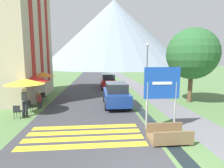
{
  "coord_description": "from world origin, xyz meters",
  "views": [
    {
      "loc": [
        -1.91,
        -4.84,
        3.52
      ],
      "look_at": [
        -0.56,
        10.0,
        1.48
      ],
      "focal_mm": 28.0,
      "sensor_mm": 36.0,
      "label": 1
    }
  ],
  "objects": [
    {
      "name": "person_standing_terrace",
      "position": [
        -6.38,
        6.22,
        1.03
      ],
      "size": [
        0.32,
        0.32,
        1.77
      ],
      "color": "#282833",
      "rests_on": "ground_plane"
    },
    {
      "name": "ground_plane",
      "position": [
        0.0,
        20.0,
        0.0
      ],
      "size": [
        160.0,
        160.0,
        0.0
      ],
      "primitive_type": "plane",
      "color": "#517542"
    },
    {
      "name": "footbridge",
      "position": [
        1.2,
        2.13,
        0.23
      ],
      "size": [
        1.7,
        1.1,
        0.65
      ],
      "color": "brown",
      "rests_on": "ground_plane"
    },
    {
      "name": "cafe_umbrella_front_yellow",
      "position": [
        -6.5,
        6.79,
        2.15
      ],
      "size": [
        2.46,
        2.46,
        2.34
      ],
      "color": "#B7B2A8",
      "rests_on": "ground_plane"
    },
    {
      "name": "cafe_chair_middle",
      "position": [
        -6.22,
        8.59,
        0.51
      ],
      "size": [
        0.4,
        0.4,
        0.85
      ],
      "rotation": [
        0.0,
        0.0,
        -0.48
      ],
      "color": "#232328",
      "rests_on": "ground_plane"
    },
    {
      "name": "footpath",
      "position": [
        3.6,
        30.0,
        0.0
      ],
      "size": [
        2.2,
        60.0,
        0.01
      ],
      "color": "slate",
      "rests_on": "ground_plane"
    },
    {
      "name": "person_seated_near",
      "position": [
        -6.1,
        8.15,
        0.67
      ],
      "size": [
        0.32,
        0.32,
        1.21
      ],
      "color": "#282833",
      "rests_on": "ground_plane"
    },
    {
      "name": "cafe_chair_far_right",
      "position": [
        -6.62,
        9.94,
        0.51
      ],
      "size": [
        0.4,
        0.4,
        0.85
      ],
      "rotation": [
        0.0,
        0.0,
        0.44
      ],
      "color": "#232328",
      "rests_on": "ground_plane"
    },
    {
      "name": "crosswalk_marking",
      "position": [
        -2.5,
        3.05,
        0.01
      ],
      "size": [
        5.44,
        2.54,
        0.01
      ],
      "color": "yellow",
      "rests_on": "ground_plane"
    },
    {
      "name": "road_sign",
      "position": [
        1.37,
        3.54,
        2.1
      ],
      "size": [
        1.84,
        0.11,
        3.18
      ],
      "color": "#9E9EA3",
      "rests_on": "ground_plane"
    },
    {
      "name": "hotel_building",
      "position": [
        -9.39,
        12.0,
        6.1
      ],
      "size": [
        5.43,
        8.48,
        11.31
      ],
      "color": "#BCAD93",
      "rests_on": "ground_plane"
    },
    {
      "name": "mountain_distant",
      "position": [
        6.55,
        78.27,
        15.4
      ],
      "size": [
        65.38,
        65.38,
        30.79
      ],
      "color": "gray",
      "rests_on": "ground_plane"
    },
    {
      "name": "cafe_chair_far_left",
      "position": [
        -6.38,
        10.0,
        0.51
      ],
      "size": [
        0.4,
        0.4,
        0.85
      ],
      "rotation": [
        0.0,
        0.0,
        0.05
      ],
      "color": "#232328",
      "rests_on": "ground_plane"
    },
    {
      "name": "cafe_chair_nearest",
      "position": [
        -6.65,
        5.79,
        0.51
      ],
      "size": [
        0.4,
        0.4,
        0.85
      ],
      "rotation": [
        0.0,
        0.0,
        -0.27
      ],
      "color": "#232328",
      "rests_on": "ground_plane"
    },
    {
      "name": "cafe_chair_near_left",
      "position": [
        -6.54,
        7.14,
        0.51
      ],
      "size": [
        0.4,
        0.4,
        0.85
      ],
      "rotation": [
        0.0,
        0.0,
        -0.03
      ],
      "color": "#232328",
      "rests_on": "ground_plane"
    },
    {
      "name": "parked_car_far",
      "position": [
        -0.4,
        17.13,
        0.91
      ],
      "size": [
        1.82,
        4.58,
        1.82
      ],
      "color": "#A31919",
      "rests_on": "ground_plane"
    },
    {
      "name": "road",
      "position": [
        -2.5,
        30.0,
        0.0
      ],
      "size": [
        6.4,
        60.0,
        0.01
      ],
      "color": "#38383D",
      "rests_on": "ground_plane"
    },
    {
      "name": "cafe_umbrella_middle_red",
      "position": [
        -6.69,
        9.13,
        2.1
      ],
      "size": [
        2.23,
        2.23,
        2.32
      ],
      "color": "#B7B2A8",
      "rests_on": "ground_plane"
    },
    {
      "name": "drainage_channel",
      "position": [
        1.2,
        30.0,
        0.0
      ],
      "size": [
        0.6,
        60.0,
        0.0
      ],
      "color": "black",
      "rests_on": "ground_plane"
    },
    {
      "name": "streetlamp",
      "position": [
        3.71,
        14.14,
        3.15
      ],
      "size": [
        0.28,
        0.28,
        5.33
      ],
      "color": "#515156",
      "rests_on": "ground_plane"
    },
    {
      "name": "cafe_umbrella_rear_orange",
      "position": [
        -6.57,
        11.01,
        2.27
      ],
      "size": [
        1.95,
        1.95,
        2.48
      ],
      "color": "#B7B2A8",
      "rests_on": "ground_plane"
    },
    {
      "name": "tree_by_path",
      "position": [
        5.95,
        9.0,
        4.03
      ],
      "size": [
        4.17,
        4.17,
        6.12
      ],
      "color": "brown",
      "rests_on": "ground_plane"
    },
    {
      "name": "parked_car_near",
      "position": [
        -0.4,
        8.37,
        0.91
      ],
      "size": [
        1.88,
        4.25,
        1.82
      ],
      "color": "navy",
      "rests_on": "ground_plane"
    }
  ]
}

